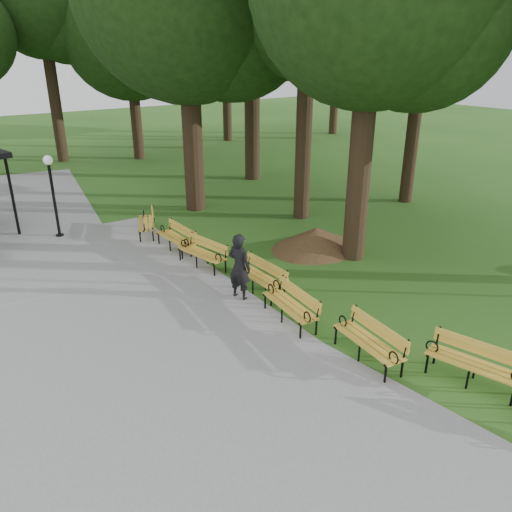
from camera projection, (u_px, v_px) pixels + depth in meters
ground at (323, 338)px, 11.55m from camera, size 100.00×100.00×0.00m
path at (108, 335)px, 11.63m from camera, size 12.00×38.00×0.06m
person at (239, 267)px, 13.07m from camera, size 0.64×0.78×1.84m
lamp_post at (51, 179)px, 17.00m from camera, size 0.32×0.32×2.92m
dirt_mound at (316, 238)px, 16.65m from camera, size 2.65×2.65×0.74m
bench_1 at (473, 365)px, 9.84m from camera, size 1.11×2.00×0.88m
bench_2 at (368, 342)px, 10.60m from camera, size 0.89×1.97×0.88m
bench_3 at (290, 306)px, 12.10m from camera, size 0.87×1.96×0.88m
bench_4 at (259, 277)px, 13.61m from camera, size 0.65×1.90×0.88m
bench_5 at (202, 254)px, 15.19m from camera, size 0.95×1.98×0.88m
bench_6 at (176, 238)px, 16.43m from camera, size 0.67×1.91×0.88m
bench_7 at (146, 223)px, 17.87m from camera, size 1.34×2.00×0.88m
lawn_tree_4 at (252, 4)px, 22.85m from camera, size 6.75×6.75×11.58m
lawn_tree_5 at (428, 7)px, 19.09m from camera, size 5.75×5.75×10.64m
tree_backdrop at (152, 17)px, 29.70m from camera, size 36.37×9.89×15.94m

